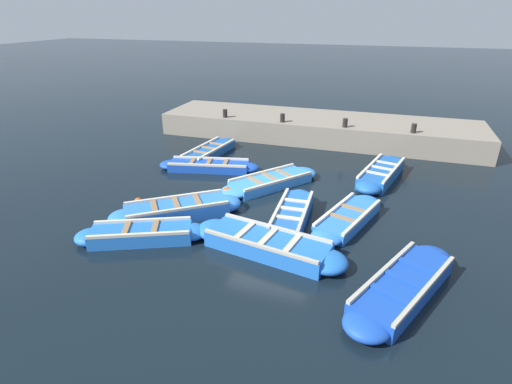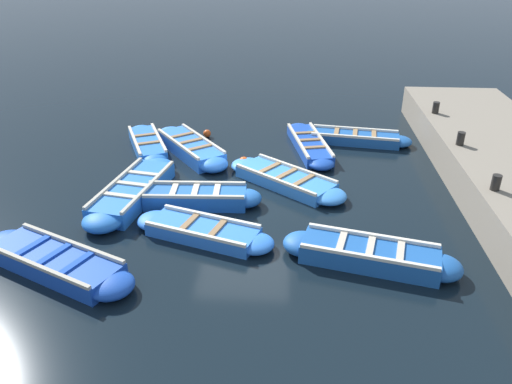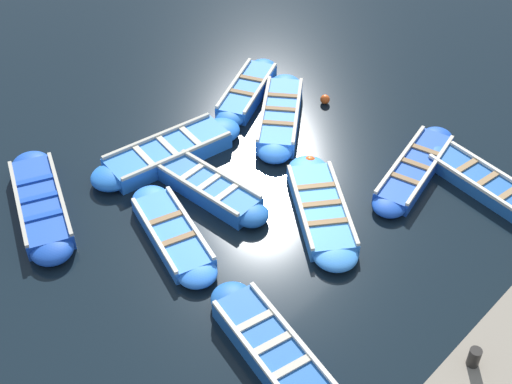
{
  "view_description": "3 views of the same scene",
  "coord_description": "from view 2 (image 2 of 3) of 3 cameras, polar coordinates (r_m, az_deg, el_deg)",
  "views": [
    {
      "loc": [
        -10.44,
        -2.78,
        5.25
      ],
      "look_at": [
        0.09,
        0.66,
        0.18
      ],
      "focal_mm": 28.0,
      "sensor_mm": 36.0,
      "label": 1
    },
    {
      "loc": [
        1.1,
        -11.29,
        5.92
      ],
      "look_at": [
        0.37,
        -0.61,
        0.33
      ],
      "focal_mm": 35.0,
      "sensor_mm": 36.0,
      "label": 2
    },
    {
      "loc": [
        7.72,
        -8.49,
        10.55
      ],
      "look_at": [
        -0.17,
        -0.23,
        0.34
      ],
      "focal_mm": 50.0,
      "sensor_mm": 36.0,
      "label": 3
    }
  ],
  "objects": [
    {
      "name": "boat_stern_in",
      "position": [
        10.28,
        12.84,
        -7.03
      ],
      "size": [
        3.64,
        1.64,
        0.45
      ],
      "color": "#1E59AD",
      "rests_on": "ground"
    },
    {
      "name": "bollard_mid_north",
      "position": [
        11.97,
        25.75,
        0.98
      ],
      "size": [
        0.2,
        0.2,
        0.35
      ],
      "primitive_type": "cylinder",
      "color": "black",
      "rests_on": "quay_wall"
    },
    {
      "name": "boat_mid_row",
      "position": [
        12.2,
        -6.91,
        -0.62
      ],
      "size": [
        3.24,
        0.91,
        0.45
      ],
      "color": "#1E59AD",
      "rests_on": "ground"
    },
    {
      "name": "buoy_yellow_far",
      "position": [
        16.35,
        -5.62,
        6.67
      ],
      "size": [
        0.25,
        0.25,
        0.25
      ],
      "primitive_type": "sphere",
      "color": "#E05119",
      "rests_on": "ground"
    },
    {
      "name": "boat_bow_out",
      "position": [
        15.07,
        -7.49,
        5.04
      ],
      "size": [
        2.86,
        3.42,
        0.47
      ],
      "color": "blue",
      "rests_on": "ground"
    },
    {
      "name": "bollard_mid_south",
      "position": [
        14.22,
        22.35,
        5.68
      ],
      "size": [
        0.2,
        0.2,
        0.35
      ],
      "primitive_type": "cylinder",
      "color": "black",
      "rests_on": "quay_wall"
    },
    {
      "name": "ground_plane",
      "position": [
        12.79,
        -1.45,
        0.01
      ],
      "size": [
        120.0,
        120.0,
        0.0
      ],
      "primitive_type": "plane",
      "color": "black"
    },
    {
      "name": "boat_alongside",
      "position": [
        16.13,
        11.2,
        6.1
      ],
      "size": [
        3.59,
        1.25,
        0.36
      ],
      "color": "#1E59AD",
      "rests_on": "ground"
    },
    {
      "name": "boat_broadside",
      "position": [
        10.92,
        -6.05,
        -4.5
      ],
      "size": [
        3.35,
        1.8,
        0.35
      ],
      "color": "blue",
      "rests_on": "ground"
    },
    {
      "name": "boat_inner_gap",
      "position": [
        15.41,
        6.1,
        5.42
      ],
      "size": [
        1.49,
        3.68,
        0.36
      ],
      "color": "#1947B7",
      "rests_on": "ground"
    },
    {
      "name": "boat_tucked",
      "position": [
        12.76,
        -13.87,
        0.08
      ],
      "size": [
        1.6,
        3.98,
        0.46
      ],
      "color": "blue",
      "rests_on": "ground"
    },
    {
      "name": "boat_far_corner",
      "position": [
        13.11,
        3.39,
        1.43
      ],
      "size": [
        3.43,
        2.95,
        0.37
      ],
      "color": "#3884E0",
      "rests_on": "ground"
    },
    {
      "name": "boat_drifting",
      "position": [
        15.62,
        -12.33,
        5.34
      ],
      "size": [
        1.99,
        3.24,
        0.41
      ],
      "color": "blue",
      "rests_on": "ground"
    },
    {
      "name": "bollard_south",
      "position": [
        16.56,
        19.87,
        9.06
      ],
      "size": [
        0.2,
        0.2,
        0.35
      ],
      "primitive_type": "cylinder",
      "color": "black",
      "rests_on": "quay_wall"
    },
    {
      "name": "boat_outer_right",
      "position": [
        10.6,
        -21.93,
        -7.46
      ],
      "size": [
        3.79,
        2.39,
        0.43
      ],
      "color": "#1947B7",
      "rests_on": "ground"
    },
    {
      "name": "buoy_orange_near",
      "position": [
        14.1,
        -1.4,
        3.43
      ],
      "size": [
        0.31,
        0.31,
        0.31
      ],
      "primitive_type": "sphere",
      "color": "#E05119",
      "rests_on": "ground"
    }
  ]
}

